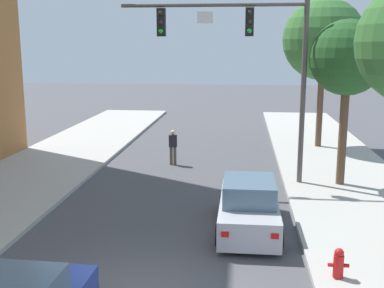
# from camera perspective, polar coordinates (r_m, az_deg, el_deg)

# --- Properties ---
(traffic_signal_mast) EXTENTS (7.10, 0.38, 7.50)m
(traffic_signal_mast) POSITION_cam_1_polar(r_m,az_deg,el_deg) (18.84, 6.96, 11.18)
(traffic_signal_mast) COLOR #514C47
(traffic_signal_mast) RESTS_ON sidewalk_right
(car_lead_silver) EXTENTS (1.85, 4.25, 1.60)m
(car_lead_silver) POSITION_cam_1_polar(r_m,az_deg,el_deg) (14.63, 6.70, -7.42)
(car_lead_silver) COLOR #B7B7BC
(car_lead_silver) RESTS_ON ground
(pedestrian_crossing_road) EXTENTS (0.36, 0.22, 1.64)m
(pedestrian_crossing_road) POSITION_cam_1_polar(r_m,az_deg,el_deg) (22.40, -2.26, -0.19)
(pedestrian_crossing_road) COLOR brown
(pedestrian_crossing_road) RESTS_ON ground
(fire_hydrant) EXTENTS (0.48, 0.24, 0.72)m
(fire_hydrant) POSITION_cam_1_polar(r_m,az_deg,el_deg) (12.02, 16.89, -13.28)
(fire_hydrant) COLOR red
(fire_hydrant) RESTS_ON sidewalk_right
(street_tree_second) EXTENTS (2.82, 2.82, 6.28)m
(street_tree_second) POSITION_cam_1_polar(r_m,az_deg,el_deg) (19.14, 17.86, 9.52)
(street_tree_second) COLOR brown
(street_tree_second) RESTS_ON sidewalk_right
(street_tree_third) EXTENTS (4.19, 4.19, 7.72)m
(street_tree_third) POSITION_cam_1_polar(r_m,az_deg,el_deg) (26.37, 15.23, 11.78)
(street_tree_third) COLOR brown
(street_tree_third) RESTS_ON sidewalk_right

